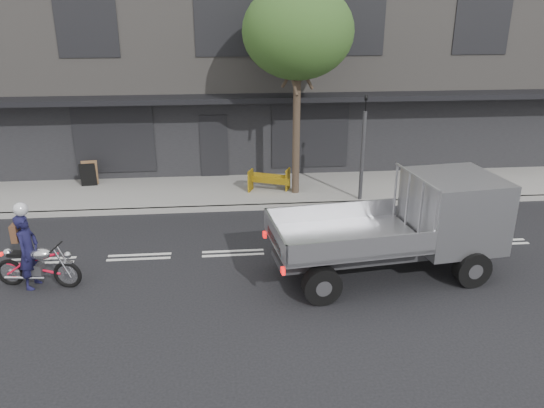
% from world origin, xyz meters
% --- Properties ---
extents(ground, '(80.00, 80.00, 0.00)m').
position_xyz_m(ground, '(0.00, 0.00, 0.00)').
color(ground, black).
rests_on(ground, ground).
extents(sidewalk, '(32.00, 3.20, 0.15)m').
position_xyz_m(sidewalk, '(0.00, 4.70, 0.07)').
color(sidewalk, gray).
rests_on(sidewalk, ground).
extents(kerb, '(32.00, 0.20, 0.15)m').
position_xyz_m(kerb, '(0.00, 3.10, 0.07)').
color(kerb, gray).
rests_on(kerb, ground).
extents(building_main, '(26.00, 10.00, 8.00)m').
position_xyz_m(building_main, '(0.00, 11.30, 4.00)').
color(building_main, slate).
rests_on(building_main, ground).
extents(street_tree, '(3.40, 3.40, 6.74)m').
position_xyz_m(street_tree, '(2.20, 4.20, 5.28)').
color(street_tree, '#382B21').
rests_on(street_tree, ground).
extents(traffic_light_pole, '(0.12, 0.12, 3.50)m').
position_xyz_m(traffic_light_pole, '(4.20, 3.35, 1.65)').
color(traffic_light_pole, '#2D2D30').
rests_on(traffic_light_pole, ground).
extents(motorcycle, '(2.00, 0.60, 1.03)m').
position_xyz_m(motorcycle, '(-4.44, -1.29, 0.53)').
color(motorcycle, black).
rests_on(motorcycle, ground).
extents(rider, '(0.52, 0.70, 1.75)m').
position_xyz_m(rider, '(-4.59, -1.29, 0.88)').
color(rider, '#151336').
rests_on(rider, ground).
extents(flatbed_ute, '(5.51, 2.76, 2.45)m').
position_xyz_m(flatbed_ute, '(4.73, -1.32, 1.40)').
color(flatbed_ute, black).
rests_on(flatbed_ute, ground).
extents(construction_barrier, '(1.46, 1.01, 0.76)m').
position_xyz_m(construction_barrier, '(1.34, 4.29, 0.53)').
color(construction_barrier, yellow).
rests_on(construction_barrier, sidewalk).
extents(sandwich_board, '(0.57, 0.41, 0.84)m').
position_xyz_m(sandwich_board, '(-4.84, 5.45, 0.57)').
color(sandwich_board, black).
rests_on(sandwich_board, sidewalk).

